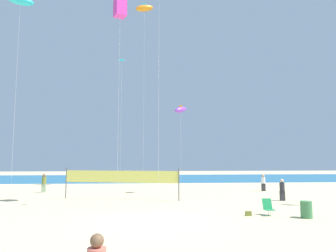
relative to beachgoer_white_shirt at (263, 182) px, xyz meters
name	(u,v)px	position (x,y,z in m)	size (l,w,h in m)	color
ground_plane	(151,222)	(-10.95, -13.68, -0.84)	(120.00, 120.00, 0.00)	beige
ocean_band	(148,178)	(-10.95, 20.02, -0.84)	(120.00, 20.00, 0.01)	#1E6B99
beachgoer_white_shirt	(263,182)	(0.00, 0.00, 0.00)	(0.36, 0.36, 1.58)	#2D2D33
beachgoer_olive_shirt	(44,182)	(-20.58, 0.31, 0.08)	(0.40, 0.40, 1.73)	#99B28C
beachgoer_charcoal_shirt	(282,189)	(-1.13, -6.63, 0.01)	(0.36, 0.36, 1.59)	#2D2D33
folding_beach_chair	(268,207)	(-4.47, -12.25, -0.38)	(0.52, 0.65, 0.89)	#1E8C4C
trash_barrel	(306,210)	(-2.79, -13.19, -0.41)	(0.59, 0.59, 0.87)	#3F7F4C
volleyball_net	(121,178)	(-13.14, -5.21, 0.80)	(8.76, 2.16, 2.40)	#4C4C51
beach_handbag	(248,214)	(-5.65, -12.39, -0.71)	(0.32, 0.16, 0.26)	olive
kite_violet_inflatable	(181,110)	(-8.16, -1.97, 6.61)	(1.50, 1.40, 7.89)	silver
kite_orange_inflatable	(145,8)	(-11.52, 4.32, 19.19)	(2.35, 1.40, 20.68)	silver
kite_cyan_diamond	(122,61)	(-14.09, 5.90, 13.49)	(0.70, 0.68, 14.68)	silver
kite_magenta_box	(120,8)	(-13.14, -8.13, 12.87)	(1.02, 1.02, 14.34)	silver
kite_cyan_inflatable	(20,1)	(-21.18, -5.35, 14.62)	(2.10, 1.39, 16.01)	silver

